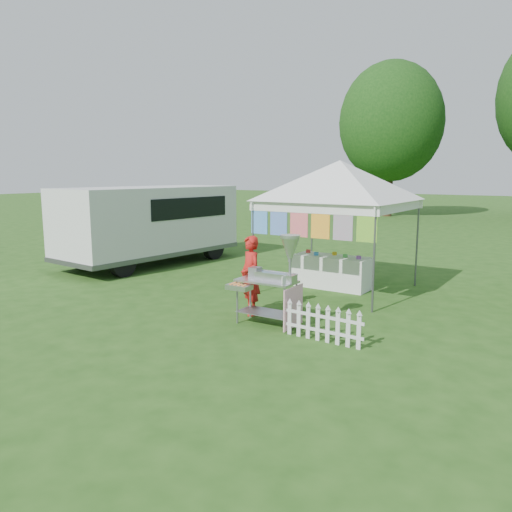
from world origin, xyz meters
The scene contains 8 objects.
ground centered at (0.00, 0.00, 0.00)m, with size 120.00×120.00×0.00m, color #254E16.
canopy_main centered at (0.00, 3.49, 2.99)m, with size 4.24×4.24×3.45m.
tree_left centered at (-6.00, 24.00, 5.83)m, with size 6.40×6.40×9.53m.
donut_cart centered at (0.30, 0.24, 0.98)m, with size 1.19×0.84×1.66m.
vendor centered at (-0.50, 0.63, 0.77)m, with size 0.56×0.37×1.53m, color red.
cargo_van centered at (-6.13, 3.62, 1.24)m, with size 2.60×5.69×2.31m.
picket_fence centered at (1.39, -0.04, 0.29)m, with size 1.44×0.07×0.56m.
display_table centered at (-0.19, 3.60, 0.38)m, with size 1.80×0.70×0.77m, color white.
Camera 1 is at (4.83, -7.09, 2.71)m, focal length 35.00 mm.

